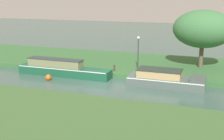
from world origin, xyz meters
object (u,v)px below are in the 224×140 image
Objects in this scene: mooring_post_near at (63,64)px; slate_narrowboat at (166,79)px; channel_buoy at (48,77)px; lamp_post at (138,49)px; willow_tree_left at (203,29)px; forest_barge at (62,69)px; mooring_post_far at (114,68)px.

slate_narrowboat is at bearing -9.06° from mooring_post_near.
channel_buoy is at bearing -169.64° from slate_narrowboat.
lamp_post is (-3.02, 2.84, 1.75)m from slate_narrowboat.
slate_narrowboat is at bearing -112.02° from willow_tree_left.
lamp_post reaches higher than forest_barge.
willow_tree_left is 9.50× the size of mooring_post_far.
lamp_post is 5.92× the size of mooring_post_near.
forest_barge is 13.26m from willow_tree_left.
willow_tree_left is at bearing 67.98° from slate_narrowboat.
forest_barge is at bearing -155.52° from lamp_post.
willow_tree_left is 6.21m from lamp_post.
slate_narrowboat is 9.73m from channel_buoy.
forest_barge is 1.45× the size of slate_narrowboat.
forest_barge is at bearing -160.21° from mooring_post_far.
mooring_post_near is 5.11m from mooring_post_far.
mooring_post_near is at bearing 96.64° from channel_buoy.
mooring_post_far reaches higher than channel_buoy.
forest_barge is 4.69m from mooring_post_far.
mooring_post_near is 0.90× the size of mooring_post_far.
lamp_post is (-5.29, -2.78, -1.70)m from willow_tree_left.
slate_narrowboat is at bearing 10.36° from channel_buoy.
willow_tree_left is 14.44m from channel_buoy.
willow_tree_left is at bearing 25.99° from forest_barge.
lamp_post is (6.24, 2.84, 1.68)m from forest_barge.
lamp_post is 8.25m from channel_buoy.
willow_tree_left is at bearing 31.90° from channel_buoy.
mooring_post_far is 5.79m from channel_buoy.
mooring_post_far is at bearing -150.47° from willow_tree_left.
willow_tree_left reaches higher than forest_barge.
forest_barge is 15.15× the size of mooring_post_far.
lamp_post reaches higher than channel_buoy.
slate_narrowboat is 6.97m from willow_tree_left.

